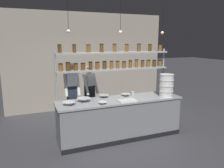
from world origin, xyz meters
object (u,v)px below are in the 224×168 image
at_px(chef_center, 90,93).
at_px(serving_cup_front, 133,93).
at_px(cutting_board, 127,101).
at_px(prep_bowl_near_right, 104,96).
at_px(prep_bowl_far_left, 84,100).
at_px(chef_left, 72,94).
at_px(container_stack, 166,85).
at_px(prep_bowl_near_left, 103,103).
at_px(prep_bowl_center_back, 69,104).
at_px(prep_bowl_center_front, 126,95).
at_px(spice_shelf_unit, 114,63).

bearing_deg(chef_center, serving_cup_front, -51.81).
distance_m(cutting_board, serving_cup_front, 0.55).
distance_m(prep_bowl_near_right, prep_bowl_far_left, 0.56).
height_order(chef_left, container_stack, chef_left).
xyz_separation_m(chef_center, prep_bowl_near_left, (-0.02, -1.06, 0.02)).
distance_m(chef_center, prep_bowl_center_back, 1.12).
bearing_deg(prep_bowl_near_right, prep_bowl_far_left, -161.79).
relative_size(cutting_board, prep_bowl_far_left, 1.33).
bearing_deg(prep_bowl_far_left, prep_bowl_center_front, 5.95).
bearing_deg(spice_shelf_unit, serving_cup_front, -16.23).
distance_m(container_stack, serving_cup_front, 0.83).
height_order(prep_bowl_near_left, prep_bowl_center_back, prep_bowl_center_back).
distance_m(prep_bowl_near_left, serving_cup_front, 1.03).
relative_size(prep_bowl_center_back, serving_cup_front, 2.74).
bearing_deg(prep_bowl_center_back, container_stack, -2.85).
relative_size(container_stack, prep_bowl_near_left, 2.85).
bearing_deg(spice_shelf_unit, chef_center, 134.18).
xyz_separation_m(container_stack, prep_bowl_near_right, (-1.42, 0.44, -0.24)).
bearing_deg(prep_bowl_near_left, serving_cup_front, 25.50).
bearing_deg(container_stack, spice_shelf_unit, 156.10).
relative_size(prep_bowl_center_front, prep_bowl_near_right, 0.91).
bearing_deg(prep_bowl_near_left, spice_shelf_unit, 48.81).
distance_m(chef_center, prep_bowl_near_right, 0.59).
bearing_deg(container_stack, prep_bowl_center_front, 157.26).
distance_m(chef_left, prep_bowl_near_right, 0.76).
bearing_deg(cutting_board, prep_bowl_near_right, 127.51).
height_order(prep_bowl_center_back, prep_bowl_far_left, prep_bowl_far_left).
bearing_deg(prep_bowl_far_left, chef_center, 64.79).
distance_m(chef_left, serving_cup_front, 1.46).
distance_m(prep_bowl_near_right, serving_cup_front, 0.73).
height_order(container_stack, cutting_board, container_stack).
bearing_deg(prep_bowl_far_left, serving_cup_front, 5.18).
xyz_separation_m(prep_bowl_near_left, prep_bowl_center_back, (-0.67, 0.18, 0.01)).
bearing_deg(container_stack, serving_cup_front, 151.76).
height_order(container_stack, serving_cup_front, container_stack).
height_order(cutting_board, prep_bowl_far_left, prep_bowl_far_left).
bearing_deg(prep_bowl_near_right, cutting_board, -52.49).
height_order(spice_shelf_unit, prep_bowl_near_right, spice_shelf_unit).
distance_m(prep_bowl_center_front, serving_cup_front, 0.19).
bearing_deg(chef_left, prep_bowl_center_back, -105.20).
relative_size(container_stack, prep_bowl_far_left, 1.79).
relative_size(cutting_board, prep_bowl_center_front, 1.87).
relative_size(chef_left, container_stack, 3.22).
distance_m(spice_shelf_unit, prep_bowl_far_left, 1.14).
distance_m(prep_bowl_far_left, serving_cup_front, 1.26).
xyz_separation_m(prep_bowl_near_left, prep_bowl_near_right, (0.21, 0.50, 0.01)).
bearing_deg(spice_shelf_unit, prep_bowl_near_left, -131.19).
distance_m(chef_left, prep_bowl_center_back, 0.68).
bearing_deg(chef_center, prep_bowl_near_left, -108.91).
height_order(cutting_board, serving_cup_front, serving_cup_front).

